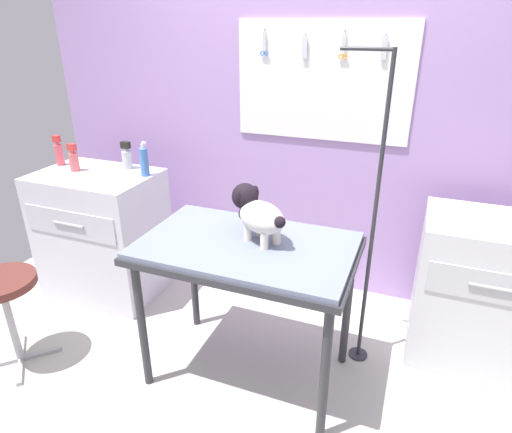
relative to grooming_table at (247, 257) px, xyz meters
name	(u,v)px	position (x,y,z in m)	size (l,w,h in m)	color
ground	(234,397)	(0.00, -0.19, -0.76)	(4.40, 4.00, 0.04)	#B5B3A9
rear_wall_panel	(308,129)	(0.00, 1.09, 0.42)	(4.00, 0.09, 2.30)	#A884C2
grooming_table	(247,257)	(0.00, 0.00, 0.00)	(1.08, 0.67, 0.82)	#2D2D33
grooming_arm	(371,234)	(0.55, 0.36, 0.06)	(0.30, 0.11, 1.72)	#2D2D33
dog	(257,213)	(0.03, 0.06, 0.22)	(0.36, 0.28, 0.27)	silver
counter_left	(103,233)	(-1.29, 0.43, -0.29)	(0.80, 0.58, 0.89)	silver
cabinet_right	(479,291)	(1.16, 0.61, -0.31)	(0.68, 0.54, 0.86)	silver
stool	(3,294)	(-1.28, -0.41, -0.28)	(0.37, 0.37, 0.56)	#9E9EA3
spray_bottle_short	(74,160)	(-1.44, 0.43, 0.23)	(0.06, 0.06, 0.19)	#D05D5F
shampoo_bottle	(127,157)	(-1.14, 0.60, 0.23)	(0.07, 0.07, 0.19)	#AEB1B3
conditioner_bottle	(144,162)	(-0.94, 0.52, 0.25)	(0.06, 0.06, 0.23)	#3F70BA
spray_bottle_tall	(59,153)	(-1.63, 0.50, 0.24)	(0.06, 0.06, 0.21)	#DA525C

